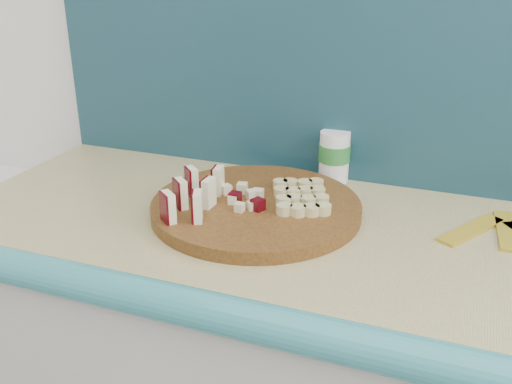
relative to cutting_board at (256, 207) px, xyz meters
The scene contains 6 objects.
cutting_board is the anchor object (origin of this frame).
apple_wedges 0.13m from the cutting_board, 147.06° to the right, with size 0.09×0.19×0.06m.
apple_chunks 0.03m from the cutting_board, 154.77° to the right, with size 0.07×0.06×0.02m.
banana_slices 0.09m from the cutting_board, 23.12° to the left, with size 0.15×0.17×0.02m.
canister 0.25m from the cutting_board, 66.06° to the left, with size 0.07×0.07×0.11m.
banana_peel 0.46m from the cutting_board, ahead, with size 0.23×0.19×0.01m.
Camera 1 is at (-0.05, 0.58, 1.39)m, focal length 40.00 mm.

